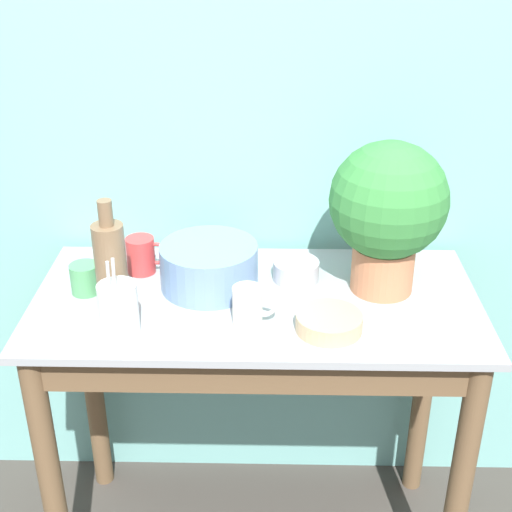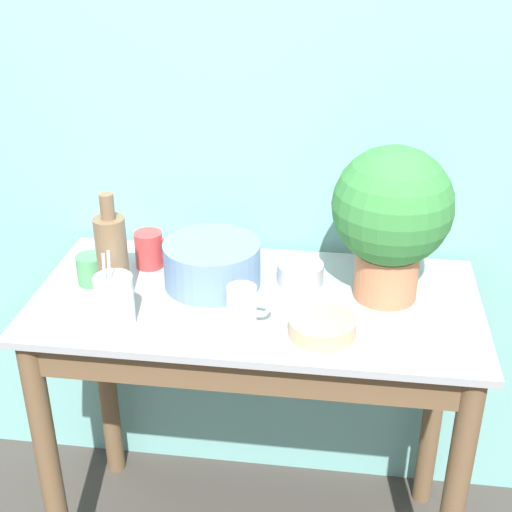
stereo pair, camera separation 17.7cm
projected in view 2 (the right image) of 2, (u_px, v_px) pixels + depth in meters
The scene contains 11 objects.
wall_back at pixel (272, 132), 1.97m from camera, with size 6.00×0.05×2.40m.
counter_table at pixel (255, 368), 1.91m from camera, with size 1.15×0.56×0.86m.
potted_plant at pixel (392, 214), 1.74m from camera, with size 0.30×0.30×0.40m.
bowl_wash_large at pixel (212, 264), 1.87m from camera, with size 0.26×0.26×0.12m.
bottle_tall at pixel (112, 257), 1.77m from camera, with size 0.08×0.08×0.29m.
mug_cream at pixel (243, 305), 1.70m from camera, with size 0.11×0.07×0.10m.
mug_red at pixel (150, 249), 1.96m from camera, with size 0.12×0.08×0.10m.
mug_green at pixel (92, 269), 1.88m from camera, with size 0.11×0.08×0.08m.
bowl_small_tan at pixel (322, 327), 1.67m from camera, with size 0.16×0.16×0.04m.
bowl_small_steel at pixel (300, 273), 1.89m from camera, with size 0.12×0.12×0.05m.
utensil_cup at pixel (115, 300), 1.69m from camera, with size 0.09×0.09×0.20m.
Camera 2 is at (0.21, -1.28, 1.80)m, focal length 50.00 mm.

